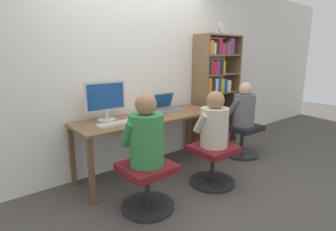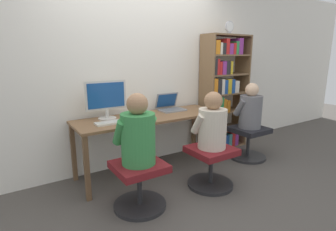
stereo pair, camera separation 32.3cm
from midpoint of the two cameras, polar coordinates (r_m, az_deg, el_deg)
The scene contains 15 objects.
ground_plane at distance 3.31m, azimuth -3.29°, elevation -13.81°, with size 14.00×14.00×0.00m, color #4C4742.
wall_back at distance 3.55m, azimuth -10.22°, elevation 9.70°, with size 10.00×0.05×2.60m.
desk at distance 3.32m, azimuth -6.61°, elevation -1.49°, with size 1.92×0.63×0.74m.
desktop_monitor at distance 3.16m, azimuth -16.27°, elevation 3.20°, with size 0.50×0.22×0.46m.
laptop at distance 3.64m, azimuth -2.68°, elevation 1.91°, with size 0.34×0.30×0.23m.
keyboard at distance 2.98m, azimuth -14.44°, elevation -1.73°, with size 0.41×0.14×0.03m.
computer_mouse_by_keyboard at distance 3.11m, azimuth -9.80°, elevation -0.77°, with size 0.06×0.10×0.04m.
office_chair_left at distance 2.67m, azimuth -8.10°, elevation -14.48°, with size 0.53×0.53×0.47m.
office_chair_right at distance 3.13m, azimuth 6.80°, elevation -10.11°, with size 0.53×0.53×0.47m.
person_at_monitor at distance 2.48m, azimuth -8.53°, elevation -4.23°, with size 0.40×0.34×0.69m.
person_at_laptop at distance 2.98m, azimuth 6.99°, elevation -1.67°, with size 0.39×0.32×0.64m.
bookshelf at distance 4.25m, azimuth 8.00°, elevation 4.84°, with size 0.80×0.33×1.80m.
desk_clock at distance 4.18m, azimuth 9.37°, elevation 18.37°, with size 0.16×0.03×0.18m.
office_chair_side at distance 4.08m, azimuth 13.67°, elevation -4.82°, with size 0.53×0.53×0.47m.
person_near_shelf at distance 3.97m, azimuth 13.99°, elevation 1.74°, with size 0.39×0.33×0.64m.
Camera 1 is at (-1.84, -2.32, 1.49)m, focal length 28.00 mm.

